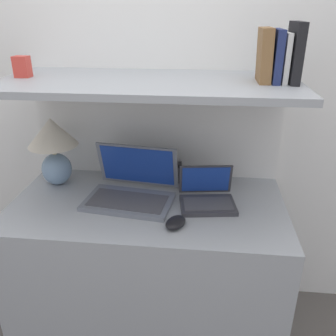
{
  "coord_description": "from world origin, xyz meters",
  "views": [
    {
      "loc": [
        0.24,
        -1.07,
        1.57
      ],
      "look_at": [
        0.09,
        0.32,
        0.95
      ],
      "focal_mm": 38.0,
      "sensor_mm": 36.0,
      "label": 1
    }
  ],
  "objects_px": {
    "table_lamp": "(53,144)",
    "laptop_large": "(132,189)",
    "book_white": "(285,58)",
    "laptop_small": "(207,197)",
    "shelf_gadget": "(22,67)",
    "book_black": "(295,53)",
    "router_box": "(171,172)",
    "book_navy": "(276,56)",
    "book_brown": "(264,55)",
    "computer_mouse": "(176,223)"
  },
  "relations": [
    {
      "from": "laptop_small",
      "to": "book_white",
      "type": "distance_m",
      "value": 0.66
    },
    {
      "from": "book_black",
      "to": "book_brown",
      "type": "bearing_deg",
      "value": -180.0
    },
    {
      "from": "laptop_small",
      "to": "book_navy",
      "type": "distance_m",
      "value": 0.65
    },
    {
      "from": "shelf_gadget",
      "to": "laptop_small",
      "type": "bearing_deg",
      "value": -3.56
    },
    {
      "from": "table_lamp",
      "to": "router_box",
      "type": "bearing_deg",
      "value": 8.52
    },
    {
      "from": "book_brown",
      "to": "shelf_gadget",
      "type": "height_order",
      "value": "book_brown"
    },
    {
      "from": "router_box",
      "to": "book_navy",
      "type": "height_order",
      "value": "book_navy"
    },
    {
      "from": "shelf_gadget",
      "to": "router_box",
      "type": "bearing_deg",
      "value": 14.93
    },
    {
      "from": "router_box",
      "to": "book_white",
      "type": "xyz_separation_m",
      "value": [
        0.45,
        -0.16,
        0.58
      ]
    },
    {
      "from": "computer_mouse",
      "to": "book_navy",
      "type": "relative_size",
      "value": 0.64
    },
    {
      "from": "table_lamp",
      "to": "shelf_gadget",
      "type": "bearing_deg",
      "value": -123.17
    },
    {
      "from": "laptop_large",
      "to": "book_black",
      "type": "distance_m",
      "value": 0.89
    },
    {
      "from": "laptop_large",
      "to": "router_box",
      "type": "distance_m",
      "value": 0.26
    },
    {
      "from": "table_lamp",
      "to": "laptop_large",
      "type": "relative_size",
      "value": 0.81
    },
    {
      "from": "book_brown",
      "to": "book_black",
      "type": "bearing_deg",
      "value": 0.0
    },
    {
      "from": "laptop_large",
      "to": "shelf_gadget",
      "type": "height_order",
      "value": "shelf_gadget"
    },
    {
      "from": "table_lamp",
      "to": "shelf_gadget",
      "type": "height_order",
      "value": "shelf_gadget"
    },
    {
      "from": "book_white",
      "to": "shelf_gadget",
      "type": "xyz_separation_m",
      "value": [
        -1.07,
        0.0,
        -0.05
      ]
    },
    {
      "from": "router_box",
      "to": "shelf_gadget",
      "type": "bearing_deg",
      "value": -165.07
    },
    {
      "from": "shelf_gadget",
      "to": "book_white",
      "type": "bearing_deg",
      "value": 0.0
    },
    {
      "from": "router_box",
      "to": "book_white",
      "type": "bearing_deg",
      "value": -19.83
    },
    {
      "from": "laptop_large",
      "to": "book_brown",
      "type": "relative_size",
      "value": 2.08
    },
    {
      "from": "computer_mouse",
      "to": "laptop_small",
      "type": "bearing_deg",
      "value": 57.89
    },
    {
      "from": "table_lamp",
      "to": "laptop_large",
      "type": "distance_m",
      "value": 0.45
    },
    {
      "from": "table_lamp",
      "to": "book_white",
      "type": "relative_size",
      "value": 1.84
    },
    {
      "from": "laptop_small",
      "to": "book_black",
      "type": "xyz_separation_m",
      "value": [
        0.3,
        0.05,
        0.62
      ]
    },
    {
      "from": "router_box",
      "to": "book_black",
      "type": "relative_size",
      "value": 0.46
    },
    {
      "from": "book_white",
      "to": "book_brown",
      "type": "relative_size",
      "value": 0.91
    },
    {
      "from": "table_lamp",
      "to": "laptop_small",
      "type": "bearing_deg",
      "value": -9.82
    },
    {
      "from": "book_navy",
      "to": "book_brown",
      "type": "distance_m",
      "value": 0.04
    },
    {
      "from": "computer_mouse",
      "to": "shelf_gadget",
      "type": "distance_m",
      "value": 0.91
    },
    {
      "from": "book_navy",
      "to": "shelf_gadget",
      "type": "relative_size",
      "value": 2.28
    },
    {
      "from": "router_box",
      "to": "book_brown",
      "type": "bearing_deg",
      "value": -23.46
    },
    {
      "from": "book_white",
      "to": "laptop_large",
      "type": "bearing_deg",
      "value": -176.36
    },
    {
      "from": "laptop_small",
      "to": "book_black",
      "type": "bearing_deg",
      "value": 9.26
    },
    {
      "from": "laptop_small",
      "to": "book_white",
      "type": "bearing_deg",
      "value": 10.42
    },
    {
      "from": "table_lamp",
      "to": "laptop_large",
      "type": "height_order",
      "value": "table_lamp"
    },
    {
      "from": "book_black",
      "to": "book_navy",
      "type": "xyz_separation_m",
      "value": [
        -0.07,
        -0.0,
        -0.01
      ]
    },
    {
      "from": "laptop_large",
      "to": "computer_mouse",
      "type": "relative_size",
      "value": 3.33
    },
    {
      "from": "laptop_large",
      "to": "book_white",
      "type": "distance_m",
      "value": 0.85
    },
    {
      "from": "table_lamp",
      "to": "laptop_small",
      "type": "distance_m",
      "value": 0.78
    },
    {
      "from": "book_black",
      "to": "computer_mouse",
      "type": "bearing_deg",
      "value": -150.02
    },
    {
      "from": "book_navy",
      "to": "shelf_gadget",
      "type": "xyz_separation_m",
      "value": [
        -1.04,
        0.0,
        -0.06
      ]
    },
    {
      "from": "laptop_large",
      "to": "book_black",
      "type": "bearing_deg",
      "value": 3.45
    },
    {
      "from": "computer_mouse",
      "to": "book_black",
      "type": "xyz_separation_m",
      "value": [
        0.43,
        0.25,
        0.63
      ]
    },
    {
      "from": "laptop_small",
      "to": "computer_mouse",
      "type": "height_order",
      "value": "laptop_small"
    },
    {
      "from": "router_box",
      "to": "computer_mouse",
      "type": "bearing_deg",
      "value": -81.72
    },
    {
      "from": "book_navy",
      "to": "laptop_large",
      "type": "bearing_deg",
      "value": -176.15
    },
    {
      "from": "table_lamp",
      "to": "book_black",
      "type": "bearing_deg",
      "value": -4.33
    },
    {
      "from": "table_lamp",
      "to": "computer_mouse",
      "type": "relative_size",
      "value": 2.68
    }
  ]
}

